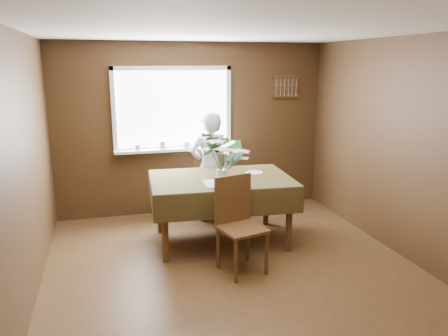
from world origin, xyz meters
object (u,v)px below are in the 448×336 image
object	(u,v)px
chair_near	(238,220)
flower_bouquet	(222,153)
dining_table	(221,186)
seated_woman	(210,167)
chair_far	(210,179)

from	to	relation	value
chair_near	flower_bouquet	distance (m)	0.84
dining_table	seated_woman	xyz separation A→B (m)	(0.05, 0.79, 0.05)
chair_far	seated_woman	size ratio (longest dim) A/B	0.66
chair_near	seated_woman	world-z (taller)	seated_woman
chair_far	flower_bouquet	size ratio (longest dim) A/B	1.65
dining_table	seated_woman	bearing A→B (deg)	90.00
chair_far	chair_near	distance (m)	1.73
chair_far	seated_woman	bearing A→B (deg)	95.77
dining_table	chair_near	xyz separation A→B (m)	(-0.02, -0.78, -0.17)
chair_far	seated_woman	xyz separation A→B (m)	(-0.04, -0.16, 0.22)
seated_woman	flower_bouquet	xyz separation A→B (m)	(-0.10, -1.01, 0.40)
dining_table	chair_far	bearing A→B (deg)	88.35
seated_woman	flower_bouquet	size ratio (longest dim) A/B	2.49
seated_woman	chair_far	bearing A→B (deg)	-107.06
chair_far	flower_bouquet	world-z (taller)	flower_bouquet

